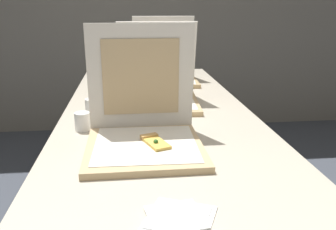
{
  "coord_description": "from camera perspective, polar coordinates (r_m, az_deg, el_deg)",
  "views": [
    {
      "loc": [
        -0.13,
        -0.86,
        1.22
      ],
      "look_at": [
        0.02,
        0.46,
        0.81
      ],
      "focal_mm": 38.77,
      "sensor_mm": 36.0,
      "label": 1
    }
  ],
  "objects": [
    {
      "name": "cup_white_mid",
      "position": [
        1.63,
        -11.84,
        1.29
      ],
      "size": [
        0.06,
        0.06,
        0.07
      ],
      "primitive_type": "cylinder",
      "color": "white",
      "rests_on": "table"
    },
    {
      "name": "pizza_box_back",
      "position": [
        2.28,
        -0.58,
        6.72
      ],
      "size": [
        0.39,
        0.4,
        0.39
      ],
      "rotation": [
        0.0,
        0.0,
        -0.02
      ],
      "color": "tan",
      "rests_on": "table"
    },
    {
      "name": "napkin_pile",
      "position": [
        0.86,
        1.61,
        -15.82
      ],
      "size": [
        0.2,
        0.2,
        0.01
      ],
      "color": "white",
      "rests_on": "table"
    },
    {
      "name": "pizza_box_front",
      "position": [
        1.23,
        -3.79,
        -2.48
      ],
      "size": [
        0.39,
        0.39,
        0.41
      ],
      "rotation": [
        0.0,
        0.0,
        0.01
      ],
      "color": "tan",
      "rests_on": "table"
    },
    {
      "name": "cup_white_far",
      "position": [
        1.95,
        -9.25,
        4.04
      ],
      "size": [
        0.06,
        0.06,
        0.07
      ],
      "primitive_type": "cylinder",
      "color": "white",
      "rests_on": "table"
    },
    {
      "name": "cup_white_near_center",
      "position": [
        1.43,
        -13.27,
        -0.99
      ],
      "size": [
        0.06,
        0.06,
        0.07
      ],
      "primitive_type": "cylinder",
      "color": "white",
      "rests_on": "table"
    },
    {
      "name": "table",
      "position": [
        1.59,
        -1.4,
        -1.9
      ],
      "size": [
        0.84,
        2.3,
        0.75
      ],
      "color": "#BCB29E",
      "rests_on": "ground"
    },
    {
      "name": "pizza_box_middle",
      "position": [
        1.76,
        -1.64,
        3.55
      ],
      "size": [
        0.41,
        0.41,
        0.39
      ],
      "rotation": [
        0.0,
        0.0,
        -0.06
      ],
      "color": "tan",
      "rests_on": "table"
    }
  ]
}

